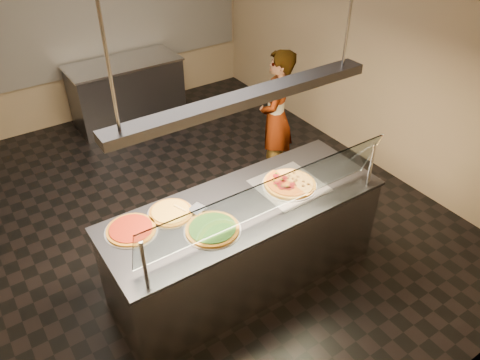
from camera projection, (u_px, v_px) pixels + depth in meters
ground at (196, 211)px, 5.51m from camera, size 5.00×6.00×0.02m
wall_back at (86, 18)px, 6.66m from camera, size 5.00×0.02×3.00m
wall_front at (447, 289)px, 2.60m from camera, size 5.00×0.02×3.00m
wall_right at (367, 45)px, 5.77m from camera, size 0.02×6.00×3.00m
tile_band at (89, 32)px, 6.76m from camera, size 4.90×0.02×1.20m
serving_counter at (244, 242)px, 4.40m from camera, size 2.57×0.94×0.93m
sneeze_guard at (269, 197)px, 3.73m from camera, size 2.33×0.18×0.54m
perforated_tray at (289, 185)px, 4.34m from camera, size 0.58×0.58×0.01m
half_pizza_pepperoni at (280, 187)px, 4.28m from camera, size 0.26×0.48×0.05m
half_pizza_sausage at (299, 179)px, 4.39m from camera, size 0.25×0.48×0.04m
pizza_spinach at (212, 229)px, 3.84m from camera, size 0.48×0.48×0.03m
pizza_cheese at (170, 212)px, 4.01m from camera, size 0.40×0.40×0.03m
pizza_tomato at (131, 229)px, 3.84m from camera, size 0.44×0.44×0.03m
pizza_spatula at (187, 209)px, 4.03m from camera, size 0.24×0.22×0.02m
prep_table at (127, 91)px, 7.08m from camera, size 1.65×0.74×0.93m
worker at (276, 117)px, 5.62m from camera, size 0.72×0.71×1.68m
heat_lamp_housing at (246, 98)px, 3.53m from camera, size 2.30×0.18×0.08m
lamp_rod_left at (107, 56)px, 2.76m from camera, size 0.02×0.02×1.01m
lamp_rod_right at (351, 4)px, 3.67m from camera, size 0.02×0.02×1.01m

